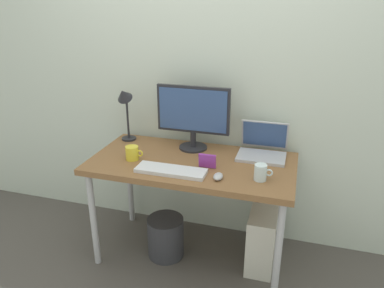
{
  "coord_description": "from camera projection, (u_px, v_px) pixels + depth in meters",
  "views": [
    {
      "loc": [
        0.64,
        -2.13,
        1.76
      ],
      "look_at": [
        0.0,
        0.0,
        0.87
      ],
      "focal_mm": 34.44,
      "sensor_mm": 36.0,
      "label": 1
    }
  ],
  "objects": [
    {
      "name": "mouse",
      "position": [
        218.0,
        176.0,
        2.19
      ],
      "size": [
        0.06,
        0.09,
        0.03
      ],
      "primitive_type": "ellipsoid",
      "color": "#B2B2B7",
      "rests_on": "desk"
    },
    {
      "name": "wastebasket",
      "position": [
        166.0,
        237.0,
        2.65
      ],
      "size": [
        0.26,
        0.26,
        0.3
      ],
      "primitive_type": "cylinder",
      "color": "#333338",
      "rests_on": "ground_plane"
    },
    {
      "name": "laptop",
      "position": [
        263.0,
        147.0,
        2.51
      ],
      "size": [
        0.32,
        0.28,
        0.22
      ],
      "color": "#B2B2B7",
      "rests_on": "desk"
    },
    {
      "name": "ground_plane",
      "position": [
        192.0,
        253.0,
        2.72
      ],
      "size": [
        6.0,
        6.0,
        0.0
      ],
      "primitive_type": "plane",
      "color": "#4C4742"
    },
    {
      "name": "monitor",
      "position": [
        193.0,
        114.0,
        2.55
      ],
      "size": [
        0.52,
        0.2,
        0.45
      ],
      "color": "#232328",
      "rests_on": "desk"
    },
    {
      "name": "glass_cup",
      "position": [
        261.0,
        172.0,
        2.17
      ],
      "size": [
        0.11,
        0.07,
        0.1
      ],
      "color": "silver",
      "rests_on": "desk"
    },
    {
      "name": "desk",
      "position": [
        192.0,
        170.0,
        2.46
      ],
      "size": [
        1.35,
        0.69,
        0.75
      ],
      "color": "brown",
      "rests_on": "ground_plane"
    },
    {
      "name": "back_wall",
      "position": [
        208.0,
        67.0,
        2.59
      ],
      "size": [
        4.4,
        0.04,
        2.6
      ],
      "primitive_type": "cube",
      "color": "silver",
      "rests_on": "ground_plane"
    },
    {
      "name": "computer_tower",
      "position": [
        262.0,
        238.0,
        2.54
      ],
      "size": [
        0.18,
        0.36,
        0.42
      ],
      "primitive_type": "cube",
      "color": "silver",
      "rests_on": "ground_plane"
    },
    {
      "name": "coffee_mug",
      "position": [
        132.0,
        153.0,
        2.44
      ],
      "size": [
        0.12,
        0.09,
        0.09
      ],
      "color": "yellow",
      "rests_on": "desk"
    },
    {
      "name": "desk_lamp",
      "position": [
        125.0,
        102.0,
        2.67
      ],
      "size": [
        0.11,
        0.16,
        0.42
      ],
      "color": "#232328",
      "rests_on": "desk"
    },
    {
      "name": "photo_frame",
      "position": [
        207.0,
        161.0,
        2.32
      ],
      "size": [
        0.11,
        0.03,
        0.09
      ],
      "primitive_type": "cube",
      "rotation": [
        0.11,
        0.0,
        0.0
      ],
      "color": "purple",
      "rests_on": "desk"
    },
    {
      "name": "keyboard",
      "position": [
        171.0,
        171.0,
        2.27
      ],
      "size": [
        0.44,
        0.14,
        0.02
      ],
      "primitive_type": "cube",
      "color": "silver",
      "rests_on": "desk"
    }
  ]
}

